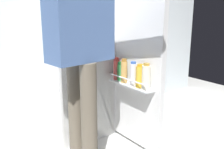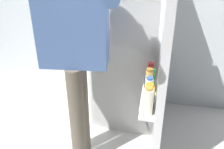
{
  "view_description": "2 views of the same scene",
  "coord_description": "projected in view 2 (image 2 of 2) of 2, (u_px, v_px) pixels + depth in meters",
  "views": [
    {
      "loc": [
        -1.21,
        -1.71,
        1.26
      ],
      "look_at": [
        0.04,
        -0.05,
        0.72
      ],
      "focal_mm": 42.25,
      "sensor_mm": 36.0,
      "label": 1
    },
    {
      "loc": [
        0.27,
        -1.67,
        1.7
      ],
      "look_at": [
        -0.03,
        -0.07,
        0.8
      ],
      "focal_mm": 41.6,
      "sensor_mm": 36.0,
      "label": 2
    }
  ],
  "objects": [
    {
      "name": "person",
      "position": [
        75.0,
        37.0,
        1.74
      ],
      "size": [
        0.63,
        0.76,
        1.77
      ],
      "color": "#665B4C",
      "rests_on": "ground_plane"
    },
    {
      "name": "refrigerator",
      "position": [
        129.0,
        42.0,
        2.3
      ],
      "size": [
        0.65,
        1.15,
        1.68
      ],
      "color": "white",
      "rests_on": "ground_plane"
    }
  ]
}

